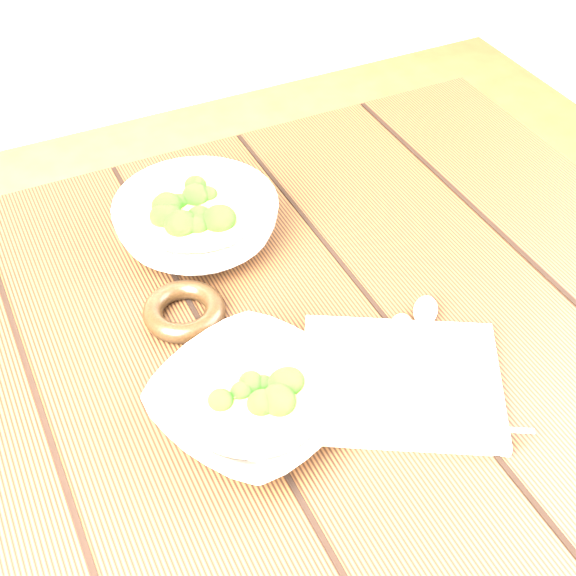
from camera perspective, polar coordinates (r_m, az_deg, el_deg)
The scene contains 7 objects.
table at distance 1.02m, azimuth -3.77°, elevation -8.40°, with size 1.20×0.80×0.75m.
soup_bowl_front at distance 0.83m, azimuth -2.49°, elevation -8.09°, with size 0.26×0.26×0.06m.
soup_bowl_back at distance 1.04m, azimuth -6.49°, elevation 4.75°, with size 0.26×0.26×0.08m.
trivet at distance 0.95m, azimuth -7.41°, elevation -1.63°, with size 0.10×0.10×0.02m, color black.
napkin at distance 0.89m, azimuth 8.01°, elevation -6.55°, with size 0.22×0.18×0.01m, color beige.
spoon_left at distance 0.90m, azimuth 7.77°, elevation -4.45°, with size 0.12×0.15×0.01m.
spoon_right at distance 0.93m, azimuth 9.48°, elevation -3.04°, with size 0.13×0.15×0.01m.
Camera 1 is at (-0.22, -0.60, 1.42)m, focal length 50.00 mm.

